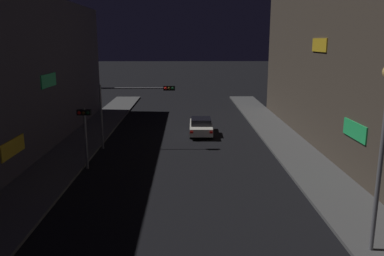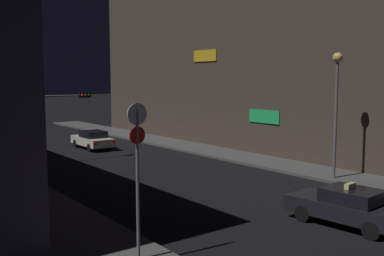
{
  "view_description": "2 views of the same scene",
  "coord_description": "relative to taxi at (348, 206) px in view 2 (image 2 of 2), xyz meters",
  "views": [
    {
      "loc": [
        0.17,
        2.03,
        7.55
      ],
      "look_at": [
        0.47,
        22.1,
        3.0
      ],
      "focal_mm": 36.0,
      "sensor_mm": 36.0,
      "label": 1
    },
    {
      "loc": [
        -13.76,
        0.05,
        5.46
      ],
      "look_at": [
        -1.0,
        16.83,
        3.17
      ],
      "focal_mm": 42.6,
      "sensor_mm": 36.0,
      "label": 2
    }
  ],
  "objects": [
    {
      "name": "sidewalk_right",
      "position": [
        6.84,
        16.36,
        -0.66
      ],
      "size": [
        3.2,
        56.03,
        0.16
      ],
      "primitive_type": "cube",
      "color": "#4C4C4C",
      "rests_on": "ground_plane"
    },
    {
      "name": "building_facade_right",
      "position": [
        13.54,
        18.92,
        7.17
      ],
      "size": [
        10.28,
        32.75,
        15.82
      ],
      "color": "#473D33",
      "rests_on": "ground_plane"
    },
    {
      "name": "taxi",
      "position": [
        0.0,
        0.0,
        0.0
      ],
      "size": [
        2.2,
        4.59,
        1.62
      ],
      "color": "black",
      "rests_on": "ground_plane"
    },
    {
      "name": "far_car",
      "position": [
        0.53,
        23.11,
        -0.0
      ],
      "size": [
        1.89,
        4.49,
        1.42
      ],
      "color": "silver",
      "rests_on": "ground_plane"
    },
    {
      "name": "traffic_light_overhead",
      "position": [
        -4.46,
        19.03,
        2.69
      ],
      "size": [
        5.29,
        0.42,
        4.6
      ],
      "color": "slate",
      "rests_on": "ground_plane"
    },
    {
      "name": "traffic_light_left_kerb",
      "position": [
        -6.66,
        14.58,
        1.93
      ],
      "size": [
        0.8,
        0.42,
        3.72
      ],
      "color": "slate",
      "rests_on": "ground_plane"
    },
    {
      "name": "sign_pole_left",
      "position": [
        -8.04,
        1.61,
        2.21
      ],
      "size": [
        0.63,
        0.1,
        4.61
      ],
      "color": "slate",
      "rests_on": "sidewalk_left"
    },
    {
      "name": "street_lamp_near_block",
      "position": [
        6.02,
        4.9,
        4.1
      ],
      "size": [
        0.53,
        0.53,
        6.66
      ],
      "color": "slate",
      "rests_on": "sidewalk_right"
    }
  ]
}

